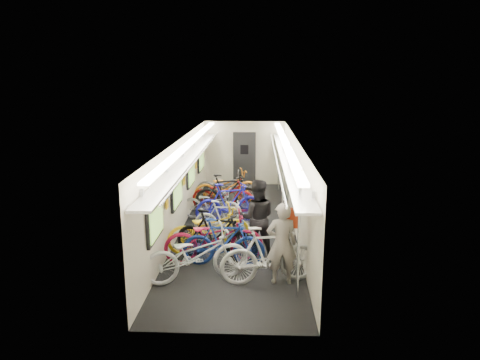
# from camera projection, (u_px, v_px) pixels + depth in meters

# --- Properties ---
(train_car_shell) EXTENTS (10.00, 10.00, 10.00)m
(train_car_shell) POSITION_uv_depth(u_px,v_px,m) (226.00, 162.00, 11.88)
(train_car_shell) COLOR black
(train_car_shell) RESTS_ON ground
(bicycle_0) EXTENTS (2.21, 1.37, 1.10)m
(bicycle_0) POSITION_uv_depth(u_px,v_px,m) (196.00, 254.00, 8.35)
(bicycle_0) COLOR silver
(bicycle_0) RESTS_ON ground
(bicycle_1) EXTENTS (1.78, 0.56, 1.06)m
(bicycle_1) POSITION_uv_depth(u_px,v_px,m) (224.00, 242.00, 9.03)
(bicycle_1) COLOR navy
(bicycle_1) RESTS_ON ground
(bicycle_2) EXTENTS (2.24, 1.11, 1.12)m
(bicycle_2) POSITION_uv_depth(u_px,v_px,m) (214.00, 238.00, 9.19)
(bicycle_2) COLOR maroon
(bicycle_2) RESTS_ON ground
(bicycle_3) EXTENTS (2.00, 1.09, 1.16)m
(bicycle_3) POSITION_uv_depth(u_px,v_px,m) (216.00, 236.00, 9.28)
(bicycle_3) COLOR black
(bicycle_3) RESTS_ON ground
(bicycle_4) EXTENTS (2.10, 1.41, 1.05)m
(bicycle_4) POSITION_uv_depth(u_px,v_px,m) (209.00, 229.00, 9.89)
(bicycle_4) COLOR yellow
(bicycle_4) RESTS_ON ground
(bicycle_5) EXTENTS (1.56, 0.46, 0.93)m
(bicycle_5) POSITION_uv_depth(u_px,v_px,m) (224.00, 218.00, 10.83)
(bicycle_5) COLOR silver
(bicycle_5) RESTS_ON ground
(bicycle_6) EXTENTS (1.89, 1.08, 0.94)m
(bicycle_6) POSITION_uv_depth(u_px,v_px,m) (212.00, 204.00, 12.04)
(bicycle_6) COLOR #9C9CA0
(bicycle_6) RESTS_ON ground
(bicycle_7) EXTENTS (1.97, 1.09, 1.14)m
(bicycle_7) POSITION_uv_depth(u_px,v_px,m) (229.00, 203.00, 11.79)
(bicycle_7) COLOR #1B1BA6
(bicycle_7) RESTS_ON ground
(bicycle_8) EXTENTS (2.00, 0.92, 1.01)m
(bicycle_8) POSITION_uv_depth(u_px,v_px,m) (223.00, 194.00, 12.93)
(bicycle_8) COLOR maroon
(bicycle_8) RESTS_ON ground
(bicycle_9) EXTENTS (2.00, 0.84, 1.16)m
(bicycle_9) POSITION_uv_depth(u_px,v_px,m) (227.00, 193.00, 12.81)
(bicycle_9) COLOR black
(bicycle_9) RESTS_ON ground
(bicycle_10) EXTENTS (2.23, 1.37, 1.11)m
(bicycle_10) POSITION_uv_depth(u_px,v_px,m) (226.00, 187.00, 13.63)
(bicycle_10) COLOR orange
(bicycle_10) RESTS_ON ground
(bicycle_11) EXTENTS (2.03, 0.98, 1.17)m
(bicycle_11) POSITION_uv_depth(u_px,v_px,m) (269.00, 255.00, 8.24)
(bicycle_11) COLOR silver
(bicycle_11) RESTS_ON ground
(bicycle_12) EXTENTS (1.82, 0.69, 0.95)m
(bicycle_12) POSITION_uv_depth(u_px,v_px,m) (224.00, 185.00, 14.23)
(bicycle_12) COLOR #5C5C61
(bicycle_12) RESTS_ON ground
(passenger_near) EXTENTS (0.62, 0.44, 1.62)m
(passenger_near) POSITION_uv_depth(u_px,v_px,m) (282.00, 244.00, 8.21)
(passenger_near) COLOR gray
(passenger_near) RESTS_ON ground
(passenger_mid) EXTENTS (0.87, 0.68, 1.75)m
(passenger_mid) POSITION_uv_depth(u_px,v_px,m) (257.00, 218.00, 9.54)
(passenger_mid) COLOR black
(passenger_mid) RESTS_ON ground
(backpack) EXTENTS (0.26, 0.14, 0.38)m
(backpack) POSITION_uv_depth(u_px,v_px,m) (291.00, 218.00, 8.24)
(backpack) COLOR #A22910
(backpack) RESTS_ON passenger_near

